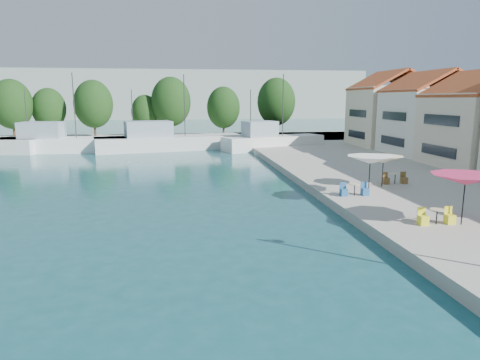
{
  "coord_description": "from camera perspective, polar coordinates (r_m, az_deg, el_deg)",
  "views": [
    {
      "loc": [
        -2.99,
        -1.99,
        6.62
      ],
      "look_at": [
        0.91,
        26.0,
        1.25
      ],
      "focal_mm": 32.0,
      "sensor_mm": 36.0,
      "label": 1
    }
  ],
  "objects": [
    {
      "name": "quay_far",
      "position": [
        69.46,
        -12.08,
        5.31
      ],
      "size": [
        90.0,
        16.0,
        0.6
      ],
      "primitive_type": "cube",
      "color": "#AAA299",
      "rests_on": "ground"
    },
    {
      "name": "tree_06",
      "position": [
        72.62,
        -9.19,
        10.26
      ],
      "size": [
        6.5,
        6.5,
        9.62
      ],
      "color": "#3F2B19",
      "rests_on": "quay_far"
    },
    {
      "name": "building_05",
      "position": [
        51.63,
        23.87,
        8.34
      ],
      "size": [
        8.4,
        8.8,
        9.7
      ],
      "color": "silver",
      "rests_on": "quay_right"
    },
    {
      "name": "umbrella_white",
      "position": [
        27.99,
        16.98,
        2.58
      ],
      "size": [
        2.96,
        2.96,
        2.52
      ],
      "color": "black",
      "rests_on": "quay_right"
    },
    {
      "name": "trawler_02",
      "position": [
        58.77,
        -22.9,
        4.5
      ],
      "size": [
        16.76,
        4.97,
        10.2
      ],
      "rotation": [
        0.0,
        0.0,
        -0.04
      ],
      "color": "white",
      "rests_on": "ground"
    },
    {
      "name": "tree_05",
      "position": [
        73.71,
        -12.55,
        8.84
      ],
      "size": [
        4.54,
        4.54,
        6.72
      ],
      "color": "#3F2B19",
      "rests_on": "quay_far"
    },
    {
      "name": "cafe_table_01",
      "position": [
        22.97,
        24.73,
        -4.7
      ],
      "size": [
        1.82,
        0.7,
        0.76
      ],
      "color": "black",
      "rests_on": "quay_right"
    },
    {
      "name": "tree_02",
      "position": [
        75.28,
        -28.16,
        8.9
      ],
      "size": [
        6.11,
        6.11,
        9.05
      ],
      "color": "#3F2B19",
      "rests_on": "quay_far"
    },
    {
      "name": "tree_07",
      "position": [
        70.95,
        -2.22,
        9.63
      ],
      "size": [
        5.42,
        5.42,
        8.02
      ],
      "color": "#3F2B19",
      "rests_on": "quay_far"
    },
    {
      "name": "umbrella_cream",
      "position": [
        31.15,
        18.58,
        2.61
      ],
      "size": [
        2.78,
        2.78,
        2.16
      ],
      "color": "black",
      "rests_on": "quay_right"
    },
    {
      "name": "building_06",
      "position": [
        59.48,
        19.32,
        9.08
      ],
      "size": [
        9.0,
        8.8,
        10.2
      ],
      "color": "beige",
      "rests_on": "quay_right"
    },
    {
      "name": "cafe_table_02",
      "position": [
        27.91,
        15.01,
        -1.46
      ],
      "size": [
        1.82,
        0.7,
        0.76
      ],
      "color": "black",
      "rests_on": "quay_right"
    },
    {
      "name": "hill_east",
      "position": [
        187.0,
        5.46,
        10.52
      ],
      "size": [
        140.0,
        40.0,
        12.0
      ],
      "primitive_type": "cube",
      "color": "#93A195",
      "rests_on": "ground"
    },
    {
      "name": "umbrella_pink",
      "position": [
        23.08,
        27.86,
        0.05
      ],
      "size": [
        3.29,
        3.29,
        2.48
      ],
      "color": "black",
      "rests_on": "quay_right"
    },
    {
      "name": "trawler_04",
      "position": [
        56.75,
        4.17,
        5.12
      ],
      "size": [
        14.13,
        7.57,
        10.2
      ],
      "rotation": [
        0.0,
        0.0,
        0.31
      ],
      "color": "silver",
      "rests_on": "ground"
    },
    {
      "name": "hill_west",
      "position": [
        164.23,
        -17.71,
        10.75
      ],
      "size": [
        180.0,
        40.0,
        16.0
      ],
      "primitive_type": "cube",
      "color": "#93A195",
      "rests_on": "ground"
    },
    {
      "name": "cafe_table_03",
      "position": [
        32.73,
        19.96,
        0.02
      ],
      "size": [
        1.82,
        0.7,
        0.76
      ],
      "color": "black",
      "rests_on": "quay_right"
    },
    {
      "name": "tree_08",
      "position": [
        74.25,
        4.86,
        10.35
      ],
      "size": [
        6.48,
        6.48,
        9.59
      ],
      "color": "#3F2B19",
      "rests_on": "quay_far"
    },
    {
      "name": "tree_03",
      "position": [
        76.09,
        -24.13,
        8.68
      ],
      "size": [
        5.25,
        5.25,
        7.77
      ],
      "color": "#3F2B19",
      "rests_on": "quay_far"
    },
    {
      "name": "tree_04",
      "position": [
        73.14,
        -18.95,
        9.56
      ],
      "size": [
        6.1,
        6.1,
        9.03
      ],
      "color": "#3F2B19",
      "rests_on": "quay_far"
    },
    {
      "name": "trawler_03",
      "position": [
        57.34,
        -9.68,
        5.05
      ],
      "size": [
        19.94,
        9.15,
        10.2
      ],
      "rotation": [
        0.0,
        0.0,
        0.22
      ],
      "color": "silver",
      "rests_on": "ground"
    }
  ]
}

